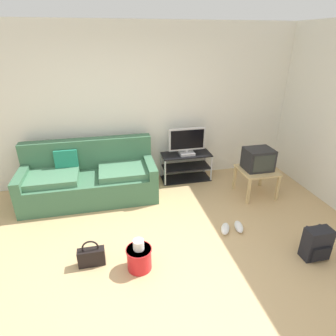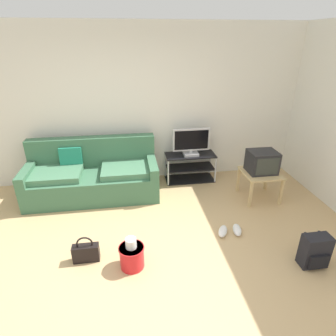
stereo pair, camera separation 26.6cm
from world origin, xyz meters
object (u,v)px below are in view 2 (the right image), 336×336
object	(u,v)px
handbag	(86,252)
crt_tv	(262,162)
cleaning_bucket	(132,255)
sneakers_pair	(230,231)
couch	(93,176)
side_table	(260,176)
backpack	(315,251)
tv_stand	(190,167)
flat_tv	(191,142)

from	to	relation	value
handbag	crt_tv	bearing A→B (deg)	22.36
cleaning_bucket	sneakers_pair	bearing A→B (deg)	17.09
handbag	sneakers_pair	distance (m)	1.90
couch	sneakers_pair	world-z (taller)	couch
couch	cleaning_bucket	bearing A→B (deg)	-72.12
side_table	sneakers_pair	xyz separation A→B (m)	(-0.79, -0.85, -0.36)
couch	backpack	size ratio (longest dim) A/B	5.23
tv_stand	handbag	xyz separation A→B (m)	(-1.68, -1.89, -0.13)
flat_tv	crt_tv	bearing A→B (deg)	-38.08
tv_stand	cleaning_bucket	distance (m)	2.37
backpack	cleaning_bucket	world-z (taller)	backpack
tv_stand	cleaning_bucket	xyz separation A→B (m)	(-1.14, -2.07, -0.09)
tv_stand	side_table	size ratio (longest dim) A/B	1.58
flat_tv	crt_tv	size ratio (longest dim) A/B	1.51
side_table	crt_tv	size ratio (longest dim) A/B	1.30
tv_stand	handbag	distance (m)	2.54
sneakers_pair	backpack	bearing A→B (deg)	-42.86
couch	backpack	world-z (taller)	couch
couch	crt_tv	size ratio (longest dim) A/B	4.81
tv_stand	sneakers_pair	size ratio (longest dim) A/B	2.29
crt_tv	backpack	world-z (taller)	crt_tv
tv_stand	crt_tv	distance (m)	1.32
flat_tv	cleaning_bucket	bearing A→B (deg)	-119.20
flat_tv	handbag	world-z (taller)	flat_tv
couch	tv_stand	distance (m)	1.75
side_table	crt_tv	bearing A→B (deg)	90.00
tv_stand	side_table	xyz separation A→B (m)	(0.98, -0.81, 0.15)
tv_stand	backpack	size ratio (longest dim) A/B	2.23
sneakers_pair	couch	bearing A→B (deg)	144.13
backpack	cleaning_bucket	distance (m)	2.12
backpack	sneakers_pair	size ratio (longest dim) A/B	1.03
backpack	handbag	world-z (taller)	backpack
tv_stand	handbag	size ratio (longest dim) A/B	2.62
side_table	handbag	distance (m)	2.89
backpack	handbag	bearing A→B (deg)	142.77
couch	side_table	size ratio (longest dim) A/B	3.71
tv_stand	handbag	bearing A→B (deg)	-131.68
couch	side_table	bearing A→B (deg)	-11.32
flat_tv	cleaning_bucket	distance (m)	2.42
sneakers_pair	tv_stand	bearing A→B (deg)	96.77
tv_stand	side_table	world-z (taller)	tv_stand
couch	cleaning_bucket	world-z (taller)	couch
sneakers_pair	handbag	bearing A→B (deg)	-172.91
handbag	tv_stand	bearing A→B (deg)	48.32
sneakers_pair	cleaning_bucket	bearing A→B (deg)	-162.91
couch	backpack	xyz separation A→B (m)	(2.68, -2.09, -0.13)
side_table	cleaning_bucket	distance (m)	2.49
couch	flat_tv	world-z (taller)	flat_tv
flat_tv	sneakers_pair	xyz separation A→B (m)	(0.20, -1.64, -0.71)
crt_tv	sneakers_pair	bearing A→B (deg)	-132.36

